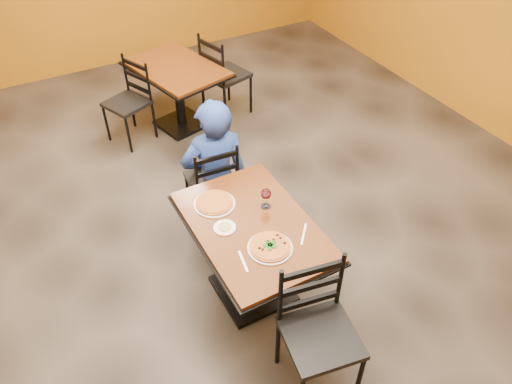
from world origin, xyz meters
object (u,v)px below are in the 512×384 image
chair_second_left (127,104)px  plate_main (270,248)px  chair_main_far (212,181)px  chair_second_right (226,75)px  side_plate (225,228)px  pizza_main (270,246)px  wine_glass (266,197)px  pizza_far (214,202)px  chair_main_near (321,338)px  diner (214,161)px  table_main (253,243)px  plate_far (215,204)px  table_second (178,83)px

chair_second_left → plate_main: 2.83m
chair_main_far → chair_second_right: 1.87m
side_plate → pizza_main: bearing=-60.1°
pizza_main → wine_glass: wine_glass is taller
pizza_main → pizza_far: 0.60m
wine_glass → chair_main_near: bearing=-99.2°
chair_main_near → side_plate: chair_main_near is taller
side_plate → chair_second_right: bearing=64.0°
plate_main → pizza_far: (-0.14, 0.58, 0.02)m
diner → chair_main_far: bearing=49.3°
chair_second_right → pizza_far: chair_second_right is taller
chair_main_far → side_plate: 0.97m
plate_main → pizza_far: bearing=103.8°
diner → table_main: bearing=92.2°
plate_main → plate_far: same height
chair_main_near → pizza_far: (-0.16, 1.20, 0.27)m
table_main → chair_second_right: 2.75m
table_main → chair_main_far: bearing=84.6°
plate_main → wine_glass: wine_glass is taller
table_main → wine_glass: size_ratio=6.83×
side_plate → pizza_far: bearing=80.8°
chair_main_near → diner: bearing=95.7°
table_main → side_plate: side_plate is taller
chair_main_far → side_plate: bearing=76.9°
diner → pizza_main: diner is taller
table_second → side_plate: 2.57m
table_main → chair_main_near: (0.01, -0.87, -0.06)m
chair_second_right → wine_glass: (-0.85, -2.43, 0.34)m
chair_main_far → table_main: bearing=89.2°
diner → chair_second_right: bearing=-108.3°
pizza_far → wine_glass: wine_glass is taller
chair_second_right → pizza_far: 2.53m
plate_main → pizza_main: size_ratio=1.09×
pizza_far → wine_glass: size_ratio=1.56×
diner → pizza_main: (-0.16, -1.24, 0.17)m
diner → pizza_far: bearing=76.5°
chair_second_left → diner: size_ratio=0.75×
chair_second_right → side_plate: bearing=139.3°
chair_second_left → side_plate: (-0.02, -2.49, 0.30)m
chair_second_right → plate_main: (-1.03, -2.81, 0.26)m
chair_main_near → wine_glass: bearing=90.6°
chair_second_left → chair_second_right: 1.20m
chair_main_far → side_plate: size_ratio=5.54×
chair_second_right → plate_far: 2.53m
chair_second_right → chair_second_left: bearing=75.3°
table_main → plate_main: bearing=-91.3°
pizza_main → wine_glass: bearing=64.4°
diner → wine_glass: (0.03, -0.86, 0.23)m
chair_main_near → pizza_main: size_ratio=3.51×
table_main → pizza_far: 0.42m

